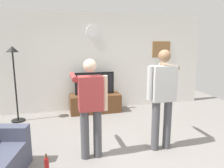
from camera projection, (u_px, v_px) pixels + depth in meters
ground_plane at (133, 160)px, 3.62m from camera, size 8.40×8.40×0.00m
back_wall at (98, 62)px, 6.15m from camera, size 6.40×0.10×2.70m
tv_stand at (95, 103)px, 5.99m from camera, size 1.37×0.56×0.50m
television at (95, 83)px, 5.93m from camera, size 1.06×0.07×0.60m
wall_clock at (92, 31)px, 5.89m from camera, size 0.32×0.03×0.32m
framed_picture at (161, 49)px, 6.51m from camera, size 0.57×0.04×0.47m
floor_lamp at (14, 68)px, 5.10m from camera, size 0.32×0.32×1.82m
person_standing_nearer_lamp at (90, 104)px, 3.53m from camera, size 0.56×0.78×1.66m
person_standing_nearer_couch at (162, 94)px, 3.81m from camera, size 0.60×0.78×1.79m
beverage_bottle at (47, 167)px, 3.12m from camera, size 0.07×0.07×0.37m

